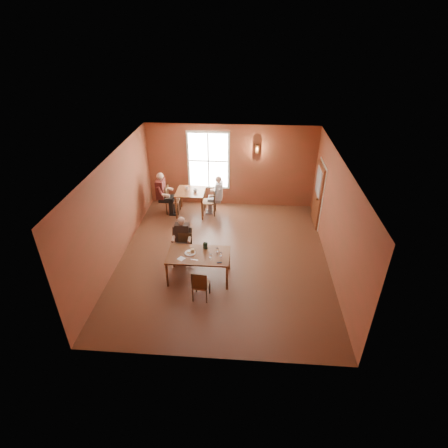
# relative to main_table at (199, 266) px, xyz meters

# --- Properties ---
(ground) EXTENTS (6.00, 7.00, 0.01)m
(ground) POSITION_rel_main_table_xyz_m (0.58, 0.92, -0.38)
(ground) COLOR brown
(ground) RESTS_ON ground
(wall_back) EXTENTS (6.00, 0.04, 3.00)m
(wall_back) POSITION_rel_main_table_xyz_m (0.58, 4.42, 1.12)
(wall_back) COLOR brown
(wall_back) RESTS_ON ground
(wall_front) EXTENTS (6.00, 0.04, 3.00)m
(wall_front) POSITION_rel_main_table_xyz_m (0.58, -2.58, 1.12)
(wall_front) COLOR brown
(wall_front) RESTS_ON ground
(wall_left) EXTENTS (0.04, 7.00, 3.00)m
(wall_left) POSITION_rel_main_table_xyz_m (-2.42, 0.92, 1.12)
(wall_left) COLOR brown
(wall_left) RESTS_ON ground
(wall_right) EXTENTS (0.04, 7.00, 3.00)m
(wall_right) POSITION_rel_main_table_xyz_m (3.58, 0.92, 1.12)
(wall_right) COLOR brown
(wall_right) RESTS_ON ground
(ceiling) EXTENTS (6.00, 7.00, 0.04)m
(ceiling) POSITION_rel_main_table_xyz_m (0.58, 0.92, 2.62)
(ceiling) COLOR white
(ceiling) RESTS_ON wall_back
(window) EXTENTS (1.36, 0.10, 1.96)m
(window) POSITION_rel_main_table_xyz_m (-0.22, 4.37, 1.32)
(window) COLOR white
(window) RESTS_ON wall_back
(door) EXTENTS (0.12, 1.04, 2.10)m
(door) POSITION_rel_main_table_xyz_m (3.52, 3.22, 0.67)
(door) COLOR maroon
(door) RESTS_ON ground
(wall_sconce) EXTENTS (0.16, 0.16, 0.28)m
(wall_sconce) POSITION_rel_main_table_xyz_m (1.48, 4.32, 1.82)
(wall_sconce) COLOR brown
(wall_sconce) RESTS_ON wall_back
(main_table) EXTENTS (1.63, 0.92, 0.76)m
(main_table) POSITION_rel_main_table_xyz_m (0.00, 0.00, 0.00)
(main_table) COLOR brown
(main_table) RESTS_ON ground
(chair_diner_main) EXTENTS (0.39, 0.39, 0.88)m
(chair_diner_main) POSITION_rel_main_table_xyz_m (-0.50, 0.65, 0.06)
(chair_diner_main) COLOR #53311A
(chair_diner_main) RESTS_ON ground
(diner_main) EXTENTS (0.52, 0.52, 1.29)m
(diner_main) POSITION_rel_main_table_xyz_m (-0.50, 0.62, 0.26)
(diner_main) COLOR black
(diner_main) RESTS_ON ground
(chair_empty) EXTENTS (0.42, 0.42, 0.88)m
(chair_empty) POSITION_rel_main_table_xyz_m (0.16, -0.78, 0.06)
(chair_empty) COLOR brown
(chair_empty) RESTS_ON ground
(plate_food) EXTENTS (0.37, 0.37, 0.04)m
(plate_food) POSITION_rel_main_table_xyz_m (-0.23, 0.03, 0.40)
(plate_food) COLOR white
(plate_food) RESTS_ON main_table
(sandwich) EXTENTS (0.11, 0.11, 0.11)m
(sandwich) POSITION_rel_main_table_xyz_m (-0.16, 0.04, 0.44)
(sandwich) COLOR tan
(sandwich) RESTS_ON main_table
(goblet_a) EXTENTS (0.09, 0.09, 0.19)m
(goblet_a) POSITION_rel_main_table_xyz_m (0.49, 0.06, 0.48)
(goblet_a) COLOR white
(goblet_a) RESTS_ON main_table
(goblet_b) EXTENTS (0.09, 0.09, 0.17)m
(goblet_b) POSITION_rel_main_table_xyz_m (0.60, -0.12, 0.47)
(goblet_b) COLOR silver
(goblet_b) RESTS_ON main_table
(goblet_c) EXTENTS (0.09, 0.09, 0.18)m
(goblet_c) POSITION_rel_main_table_xyz_m (0.34, -0.21, 0.47)
(goblet_c) COLOR silver
(goblet_c) RESTS_ON main_table
(menu_stand) EXTENTS (0.13, 0.09, 0.19)m
(menu_stand) POSITION_rel_main_table_xyz_m (0.15, 0.27, 0.48)
(menu_stand) COLOR black
(menu_stand) RESTS_ON main_table
(knife) EXTENTS (0.20, 0.06, 0.00)m
(knife) POSITION_rel_main_table_xyz_m (-0.07, -0.24, 0.38)
(knife) COLOR silver
(knife) RESTS_ON main_table
(napkin) EXTENTS (0.22, 0.22, 0.01)m
(napkin) POSITION_rel_main_table_xyz_m (-0.42, -0.22, 0.38)
(napkin) COLOR white
(napkin) RESTS_ON main_table
(sunglasses) EXTENTS (0.13, 0.06, 0.02)m
(sunglasses) POSITION_rel_main_table_xyz_m (0.58, -0.32, 0.39)
(sunglasses) COLOR black
(sunglasses) RESTS_ON main_table
(second_table) EXTENTS (0.98, 0.98, 0.87)m
(second_table) POSITION_rel_main_table_xyz_m (-0.77, 3.58, 0.05)
(second_table) COLOR brown
(second_table) RESTS_ON ground
(chair_diner_white) EXTENTS (0.44, 0.44, 1.00)m
(chair_diner_white) POSITION_rel_main_table_xyz_m (-0.12, 3.58, 0.12)
(chair_diner_white) COLOR #532F11
(chair_diner_white) RESTS_ON ground
(diner_white) EXTENTS (0.55, 0.55, 1.37)m
(diner_white) POSITION_rel_main_table_xyz_m (-0.09, 3.58, 0.30)
(diner_white) COLOR white
(diner_white) RESTS_ON ground
(chair_diner_maroon) EXTENTS (0.44, 0.44, 1.00)m
(chair_diner_maroon) POSITION_rel_main_table_xyz_m (-1.42, 3.58, 0.12)
(chair_diner_maroon) COLOR brown
(chair_diner_maroon) RESTS_ON ground
(diner_maroon) EXTENTS (0.60, 0.60, 1.51)m
(diner_maroon) POSITION_rel_main_table_xyz_m (-1.45, 3.58, 0.37)
(diner_maroon) COLOR maroon
(diner_maroon) RESTS_ON ground
(cup_a) EXTENTS (0.19, 0.19, 0.11)m
(cup_a) POSITION_rel_main_table_xyz_m (-0.60, 3.52, 0.54)
(cup_a) COLOR white
(cup_a) RESTS_ON second_table
(cup_b) EXTENTS (0.11, 0.11, 0.10)m
(cup_b) POSITION_rel_main_table_xyz_m (-0.92, 3.67, 0.54)
(cup_b) COLOR white
(cup_b) RESTS_ON second_table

